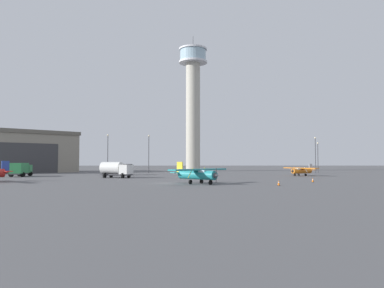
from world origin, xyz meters
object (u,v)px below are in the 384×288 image
(airplane_teal, at_px, (197,174))
(traffic_cone_near_right, at_px, (313,180))
(light_post_east, at_px, (318,154))
(truck_box_green, at_px, (20,169))
(light_post_west, at_px, (108,150))
(truck_flatbed_black, at_px, (121,170))
(traffic_cone_near_left, at_px, (279,183))
(airplane_orange, at_px, (302,170))
(truck_fuel_tanker_white, at_px, (116,169))
(light_post_centre, at_px, (315,152))
(control_tower, at_px, (193,97))
(light_post_north, at_px, (149,151))

(airplane_teal, relative_size, traffic_cone_near_right, 13.18)
(light_post_east, relative_size, traffic_cone_near_right, 12.82)
(airplane_teal, distance_m, light_post_east, 60.17)
(truck_box_green, xyz_separation_m, light_post_west, (13.37, 20.96, 4.38))
(airplane_teal, distance_m, traffic_cone_near_right, 18.41)
(airplane_teal, xyz_separation_m, truck_flatbed_black, (-16.56, 32.49, -0.22))
(light_post_west, height_order, traffic_cone_near_left, light_post_west)
(airplane_orange, xyz_separation_m, traffic_cone_near_left, (-12.51, -31.44, -0.85))
(truck_fuel_tanker_white, xyz_separation_m, traffic_cone_near_left, (25.91, -22.68, -1.32))
(light_post_centre, bearing_deg, truck_flatbed_black, -165.19)
(control_tower, relative_size, traffic_cone_near_left, 60.15)
(airplane_teal, bearing_deg, control_tower, 134.13)
(airplane_teal, distance_m, truck_flatbed_black, 36.47)
(traffic_cone_near_right, bearing_deg, light_post_east, 70.08)
(airplane_teal, xyz_separation_m, truck_box_green, (-35.86, 24.50, 0.14))
(airplane_teal, bearing_deg, light_post_east, 99.53)
(truck_box_green, bearing_deg, truck_flatbed_black, -72.83)
(airplane_teal, xyz_separation_m, traffic_cone_near_left, (10.74, -3.70, -1.09))
(airplane_orange, height_order, truck_flatbed_black, airplane_orange)
(airplane_teal, relative_size, traffic_cone_near_left, 11.87)
(airplane_orange, relative_size, light_post_north, 0.79)
(airplane_orange, bearing_deg, truck_fuel_tanker_white, -19.38)
(light_post_north, bearing_deg, truck_fuel_tanker_white, -96.08)
(truck_fuel_tanker_white, distance_m, light_post_centre, 54.36)
(airplane_orange, xyz_separation_m, truck_flatbed_black, (-39.81, 4.74, 0.02))
(truck_fuel_tanker_white, xyz_separation_m, light_post_centre, (47.36, 26.40, 3.94))
(truck_box_green, bearing_deg, traffic_cone_near_left, -126.49)
(truck_flatbed_black, height_order, traffic_cone_near_left, truck_flatbed_black)
(traffic_cone_near_right, bearing_deg, airplane_orange, 77.08)
(traffic_cone_near_right, bearing_deg, control_tower, 106.02)
(light_post_west, xyz_separation_m, traffic_cone_near_left, (33.23, -49.16, -5.61))
(light_post_east, xyz_separation_m, light_post_centre, (-2.02, -4.00, 0.63))
(airplane_orange, height_order, light_post_east, light_post_east)
(control_tower, relative_size, truck_flatbed_black, 6.35)
(airplane_orange, bearing_deg, truck_flatbed_black, -39.02)
(airplane_orange, distance_m, traffic_cone_near_left, 33.85)
(truck_box_green, height_order, light_post_west, light_post_west)
(control_tower, height_order, truck_box_green, control_tower)
(control_tower, bearing_deg, truck_box_green, -130.87)
(control_tower, distance_m, light_post_centre, 42.26)
(traffic_cone_near_left, bearing_deg, truck_flatbed_black, 127.03)
(truck_flatbed_black, xyz_separation_m, light_post_east, (50.77, 16.89, 3.76))
(airplane_orange, bearing_deg, light_post_centre, -149.11)
(light_post_east, height_order, light_post_centre, light_post_centre)
(airplane_teal, bearing_deg, traffic_cone_near_left, 25.23)
(truck_box_green, bearing_deg, light_post_north, -50.23)
(airplane_teal, bearing_deg, light_post_west, 160.57)
(light_post_east, bearing_deg, truck_fuel_tanker_white, -148.38)
(truck_box_green, distance_m, light_post_north, 34.03)
(light_post_east, bearing_deg, control_tower, 153.88)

